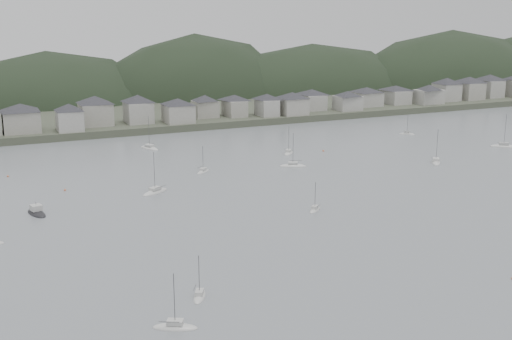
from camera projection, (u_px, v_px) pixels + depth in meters
name	position (u px, v px, depth m)	size (l,w,h in m)	color
ground	(432.00, 296.00, 110.56)	(900.00, 900.00, 0.00)	slate
far_shore_land	(102.00, 96.00, 370.98)	(900.00, 250.00, 3.00)	#383D2D
forested_ridge	(121.00, 123.00, 353.36)	(851.55, 103.94, 102.57)	black
waterfront_town	(259.00, 102.00, 290.85)	(451.48, 28.46, 12.92)	gray
moored_fleet	(236.00, 197.00, 169.91)	(257.00, 175.96, 13.27)	beige
motor_launch_far	(37.00, 213.00, 156.12)	(5.36, 9.23, 4.07)	black
mooring_buoys	(255.00, 200.00, 167.33)	(174.84, 121.67, 0.70)	#C96943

